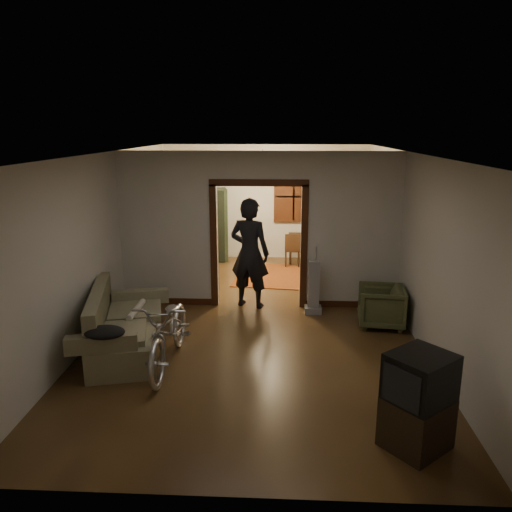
# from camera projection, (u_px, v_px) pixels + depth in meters

# --- Properties ---
(floor) EXTENTS (5.00, 8.50, 0.01)m
(floor) POSITION_uv_depth(u_px,v_px,m) (257.00, 319.00, 8.54)
(floor) COLOR #382412
(floor) RESTS_ON ground
(ceiling) EXTENTS (5.00, 8.50, 0.01)m
(ceiling) POSITION_uv_depth(u_px,v_px,m) (257.00, 153.00, 7.84)
(ceiling) COLOR white
(ceiling) RESTS_ON floor
(wall_back) EXTENTS (5.00, 0.02, 2.80)m
(wall_back) POSITION_uv_depth(u_px,v_px,m) (265.00, 202.00, 12.30)
(wall_back) COLOR beige
(wall_back) RESTS_ON floor
(wall_left) EXTENTS (0.02, 8.50, 2.80)m
(wall_left) POSITION_uv_depth(u_px,v_px,m) (107.00, 238.00, 8.31)
(wall_left) COLOR beige
(wall_left) RESTS_ON floor
(wall_right) EXTENTS (0.02, 8.50, 2.80)m
(wall_right) POSITION_uv_depth(u_px,v_px,m) (411.00, 241.00, 8.07)
(wall_right) COLOR beige
(wall_right) RESTS_ON floor
(partition_wall) EXTENTS (5.00, 0.14, 2.80)m
(partition_wall) POSITION_uv_depth(u_px,v_px,m) (259.00, 231.00, 8.92)
(partition_wall) COLOR beige
(partition_wall) RESTS_ON floor
(door_casing) EXTENTS (1.74, 0.20, 2.32)m
(door_casing) POSITION_uv_depth(u_px,v_px,m) (259.00, 247.00, 8.99)
(door_casing) COLOR #381A0C
(door_casing) RESTS_ON floor
(far_window) EXTENTS (0.98, 0.06, 1.28)m
(far_window) POSITION_uv_depth(u_px,v_px,m) (294.00, 197.00, 12.19)
(far_window) COLOR black
(far_window) RESTS_ON wall_back
(chandelier) EXTENTS (0.24, 0.24, 0.24)m
(chandelier) POSITION_uv_depth(u_px,v_px,m) (263.00, 169.00, 10.37)
(chandelier) COLOR #FFE0A5
(chandelier) RESTS_ON ceiling
(light_switch) EXTENTS (0.08, 0.01, 0.12)m
(light_switch) POSITION_uv_depth(u_px,v_px,m) (318.00, 240.00, 8.83)
(light_switch) COLOR silver
(light_switch) RESTS_ON partition_wall
(sofa) EXTENTS (1.34, 2.15, 0.92)m
(sofa) POSITION_uv_depth(u_px,v_px,m) (124.00, 322.00, 7.23)
(sofa) COLOR brown
(sofa) RESTS_ON floor
(rolled_paper) EXTENTS (0.09, 0.75, 0.09)m
(rolled_paper) POSITION_uv_depth(u_px,v_px,m) (136.00, 310.00, 7.50)
(rolled_paper) COLOR beige
(rolled_paper) RESTS_ON sofa
(jacket) EXTENTS (0.52, 0.39, 0.15)m
(jacket) POSITION_uv_depth(u_px,v_px,m) (104.00, 332.00, 6.29)
(jacket) COLOR black
(jacket) RESTS_ON sofa
(bicycle) EXTENTS (0.70, 1.93, 1.01)m
(bicycle) POSITION_uv_depth(u_px,v_px,m) (170.00, 331.00, 6.78)
(bicycle) COLOR silver
(bicycle) RESTS_ON floor
(armchair) EXTENTS (0.82, 0.80, 0.67)m
(armchair) POSITION_uv_depth(u_px,v_px,m) (381.00, 306.00, 8.20)
(armchair) COLOR #444B2A
(armchair) RESTS_ON floor
(tv_stand) EXTENTS (0.80, 0.80, 0.54)m
(tv_stand) POSITION_uv_depth(u_px,v_px,m) (416.00, 423.00, 5.08)
(tv_stand) COLOR black
(tv_stand) RESTS_ON floor
(crt_tv) EXTENTS (0.80, 0.79, 0.51)m
(crt_tv) POSITION_uv_depth(u_px,v_px,m) (420.00, 379.00, 4.95)
(crt_tv) COLOR black
(crt_tv) RESTS_ON tv_stand
(vacuum) EXTENTS (0.32, 0.26, 0.96)m
(vacuum) POSITION_uv_depth(u_px,v_px,m) (314.00, 287.00, 8.73)
(vacuum) COLOR gray
(vacuum) RESTS_ON floor
(person) EXTENTS (0.84, 0.68, 2.00)m
(person) POSITION_uv_depth(u_px,v_px,m) (250.00, 253.00, 8.95)
(person) COLOR black
(person) RESTS_ON floor
(oriental_rug) EXTENTS (1.63, 2.02, 0.01)m
(oriental_rug) POSITION_uv_depth(u_px,v_px,m) (270.00, 275.00, 11.06)
(oriental_rug) COLOR #66280F
(oriental_rug) RESTS_ON floor
(locker) EXTENTS (0.98, 0.69, 1.78)m
(locker) POSITION_uv_depth(u_px,v_px,m) (208.00, 225.00, 12.12)
(locker) COLOR #222F1C
(locker) RESTS_ON floor
(globe) EXTENTS (0.28, 0.28, 0.28)m
(globe) POSITION_uv_depth(u_px,v_px,m) (207.00, 182.00, 11.86)
(globe) COLOR #1E5972
(globe) RESTS_ON locker
(desk) EXTENTS (1.03, 0.76, 0.68)m
(desk) POSITION_uv_depth(u_px,v_px,m) (308.00, 249.00, 12.09)
(desk) COLOR black
(desk) RESTS_ON floor
(desk_chair) EXTENTS (0.42, 0.42, 0.80)m
(desk_chair) POSITION_uv_depth(u_px,v_px,m) (292.00, 250.00, 11.75)
(desk_chair) COLOR black
(desk_chair) RESTS_ON floor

